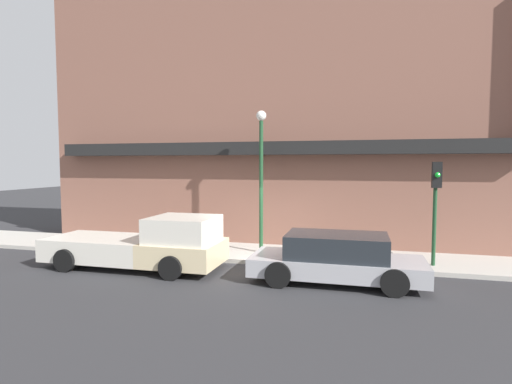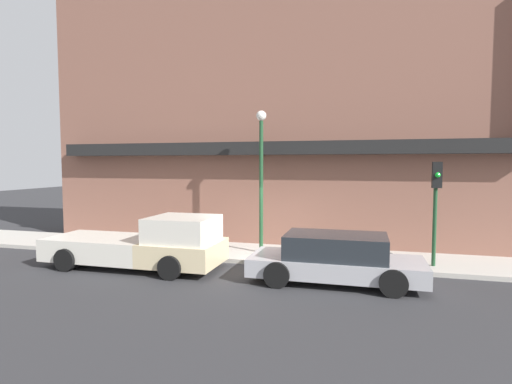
{
  "view_description": "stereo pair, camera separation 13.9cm",
  "coord_description": "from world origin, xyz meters",
  "views": [
    {
      "loc": [
        3.33,
        -12.59,
        3.34
      ],
      "look_at": [
        -0.23,
        1.11,
        2.35
      ],
      "focal_mm": 28.0,
      "sensor_mm": 36.0,
      "label": 1
    },
    {
      "loc": [
        3.46,
        -12.55,
        3.34
      ],
      "look_at": [
        -0.23,
        1.11,
        2.35
      ],
      "focal_mm": 28.0,
      "sensor_mm": 36.0,
      "label": 2
    }
  ],
  "objects": [
    {
      "name": "pickup_truck",
      "position": [
        -3.26,
        -1.27,
        0.76
      ],
      "size": [
        5.79,
        2.25,
        1.71
      ],
      "rotation": [
        0.0,
        0.0,
        -0.01
      ],
      "color": "beige",
      "rests_on": "ground"
    },
    {
      "name": "street_lamp",
      "position": [
        -0.08,
        1.27,
        3.36
      ],
      "size": [
        0.36,
        0.36,
        5.08
      ],
      "color": "#1E4728",
      "rests_on": "sidewalk"
    },
    {
      "name": "parked_car",
      "position": [
        2.74,
        -1.27,
        0.68
      ],
      "size": [
        4.82,
        2.09,
        1.37
      ],
      "rotation": [
        0.0,
        0.0,
        -0.02
      ],
      "color": "#ADADB2",
      "rests_on": "ground"
    },
    {
      "name": "ground_plane",
      "position": [
        0.0,
        0.0,
        0.0
      ],
      "size": [
        80.0,
        80.0,
        0.0
      ],
      "primitive_type": "plane",
      "color": "#2D2D30"
    },
    {
      "name": "traffic_light",
      "position": [
        5.63,
        0.73,
        2.41
      ],
      "size": [
        0.28,
        0.42,
        3.26
      ],
      "color": "#1E4728",
      "rests_on": "sidewalk"
    },
    {
      "name": "sidewalk",
      "position": [
        0.0,
        1.38,
        0.07
      ],
      "size": [
        36.0,
        2.77,
        0.15
      ],
      "color": "#B7B2A8",
      "rests_on": "ground"
    },
    {
      "name": "building",
      "position": [
        0.01,
        4.25,
        5.45
      ],
      "size": [
        19.8,
        3.8,
        10.92
      ],
      "color": "brown",
      "rests_on": "ground"
    },
    {
      "name": "fire_hydrant",
      "position": [
        2.76,
        0.61,
        0.49
      ],
      "size": [
        0.2,
        0.2,
        0.68
      ],
      "color": "#196633",
      "rests_on": "sidewalk"
    }
  ]
}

